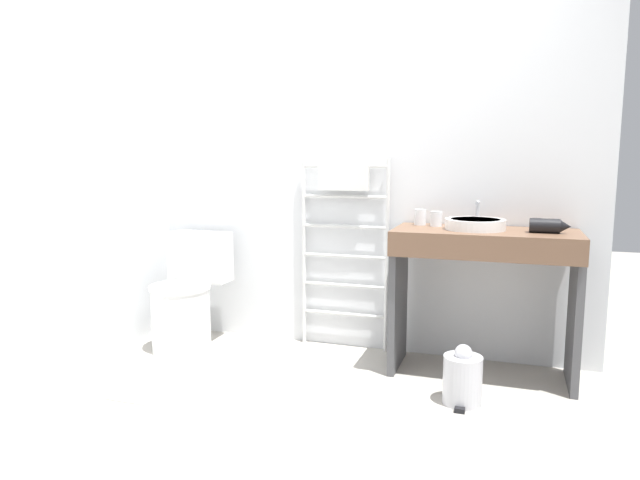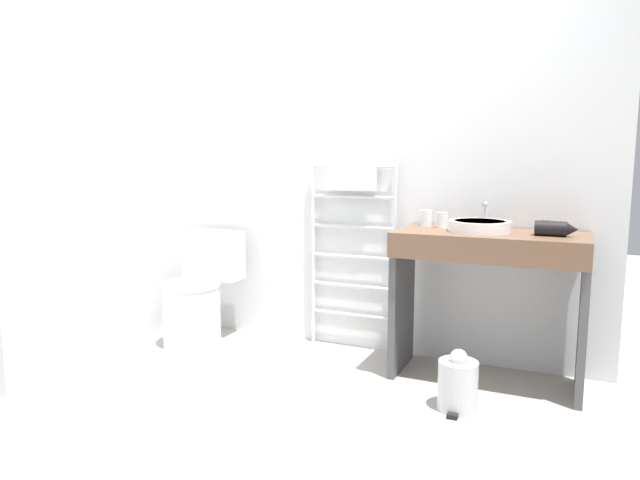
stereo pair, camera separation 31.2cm
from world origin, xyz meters
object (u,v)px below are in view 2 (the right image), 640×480
at_px(cup_near_wall, 426,218).
at_px(towel_radiator, 352,220).
at_px(sink_basin, 480,226).
at_px(cup_near_edge, 442,220).
at_px(trash_bin, 458,384).
at_px(toilet, 198,296).
at_px(hair_dryer, 553,228).

bearing_deg(cup_near_wall, towel_radiator, 171.05).
distance_m(sink_basin, cup_near_edge, 0.24).
xyz_separation_m(towel_radiator, cup_near_wall, (0.49, -0.08, 0.04)).
distance_m(cup_near_wall, trash_bin, 0.99).
relative_size(toilet, cup_near_edge, 8.52).
relative_size(toilet, towel_radiator, 0.61).
height_order(cup_near_wall, hair_dryer, cup_near_wall).
distance_m(cup_near_wall, hair_dryer, 0.71).
xyz_separation_m(sink_basin, cup_near_wall, (-0.32, 0.12, 0.02)).
height_order(toilet, sink_basin, sink_basin).
xyz_separation_m(towel_radiator, trash_bin, (0.81, -0.64, -0.71)).
height_order(toilet, towel_radiator, towel_radiator).
bearing_deg(toilet, hair_dryer, 2.44).
bearing_deg(towel_radiator, toilet, -162.27).
distance_m(toilet, sink_basin, 1.87).
distance_m(hair_dryer, trash_bin, 0.93).
bearing_deg(hair_dryer, trash_bin, -131.85).
relative_size(sink_basin, cup_near_wall, 3.53).
distance_m(cup_near_edge, trash_bin, 0.94).
xyz_separation_m(towel_radiator, sink_basin, (0.82, -0.20, 0.03)).
bearing_deg(trash_bin, toilet, 169.52).
xyz_separation_m(towel_radiator, hair_dryer, (1.18, -0.22, 0.03)).
bearing_deg(towel_radiator, trash_bin, -38.35).
relative_size(towel_radiator, hair_dryer, 5.95).
height_order(cup_near_edge, hair_dryer, cup_near_edge).
xyz_separation_m(cup_near_wall, cup_near_edge, (0.10, -0.04, -0.00)).
distance_m(cup_near_wall, cup_near_edge, 0.11).
xyz_separation_m(cup_near_wall, hair_dryer, (0.69, -0.14, -0.01)).
bearing_deg(sink_basin, toilet, -176.50).
relative_size(cup_near_wall, cup_near_edge, 1.07).
height_order(towel_radiator, cup_near_edge, towel_radiator).
relative_size(toilet, trash_bin, 2.43).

